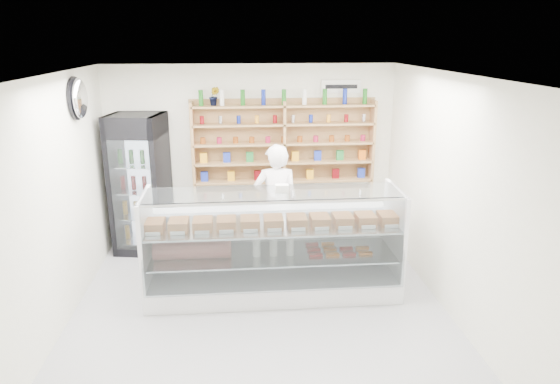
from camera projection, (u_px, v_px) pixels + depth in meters
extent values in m
plane|color=#A4A4A9|center=(261.00, 315.00, 5.97)|extent=(5.00, 5.00, 0.00)
plane|color=white|center=(258.00, 75.00, 5.14)|extent=(5.00, 5.00, 0.00)
plane|color=white|center=(252.00, 154.00, 7.93)|extent=(4.50, 0.00, 4.50)
plane|color=white|center=(278.00, 329.00, 3.18)|extent=(4.50, 0.00, 4.50)
plane|color=white|center=(51.00, 210.00, 5.37)|extent=(0.00, 5.00, 5.00)
plane|color=white|center=(454.00, 199.00, 5.74)|extent=(0.00, 5.00, 5.00)
cube|color=white|center=(273.00, 283.00, 6.46)|extent=(3.17, 0.90, 0.26)
cube|color=white|center=(271.00, 237.00, 6.72)|extent=(3.17, 0.05, 0.67)
cube|color=silver|center=(273.00, 254.00, 6.34)|extent=(3.05, 0.79, 0.02)
cube|color=silver|center=(273.00, 225.00, 6.22)|extent=(3.11, 0.83, 0.02)
cube|color=silver|center=(276.00, 248.00, 5.84)|extent=(3.11, 0.13, 1.11)
cube|color=silver|center=(273.00, 193.00, 6.04)|extent=(3.11, 0.63, 0.01)
imported|color=white|center=(276.00, 204.00, 7.18)|extent=(0.65, 0.43, 1.76)
cube|color=black|center=(141.00, 184.00, 7.55)|extent=(0.88, 0.86, 2.11)
cube|color=#28053B|center=(135.00, 129.00, 6.96)|extent=(0.74, 0.16, 0.30)
cube|color=silver|center=(141.00, 197.00, 7.24)|extent=(0.63, 0.12, 1.67)
cube|color=#B17B53|center=(193.00, 145.00, 7.65)|extent=(0.04, 0.28, 1.33)
cube|color=#B17B53|center=(284.00, 144.00, 7.77)|extent=(0.04, 0.28, 1.33)
cube|color=#B17B53|center=(372.00, 142.00, 7.88)|extent=(0.04, 0.28, 1.33)
cube|color=#B17B53|center=(284.00, 180.00, 7.94)|extent=(2.80, 0.28, 0.03)
cube|color=#B17B53|center=(284.00, 162.00, 7.85)|extent=(2.80, 0.28, 0.03)
cube|color=#B17B53|center=(284.00, 143.00, 7.76)|extent=(2.80, 0.28, 0.03)
cube|color=#B17B53|center=(284.00, 124.00, 7.68)|extent=(2.80, 0.28, 0.03)
cube|color=#B17B53|center=(284.00, 106.00, 7.59)|extent=(2.80, 0.28, 0.03)
imported|color=#1E6626|center=(214.00, 96.00, 7.46)|extent=(0.18, 0.15, 0.28)
ellipsoid|color=silver|center=(80.00, 98.00, 6.21)|extent=(0.15, 0.50, 0.50)
cube|color=white|center=(341.00, 87.00, 7.71)|extent=(0.62, 0.03, 0.20)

